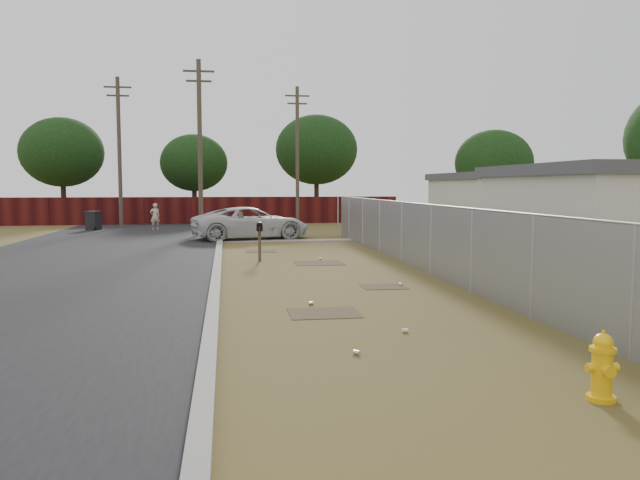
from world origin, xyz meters
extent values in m
plane|color=brown|center=(0.00, 0.00, 0.00)|extent=(120.00, 120.00, 0.00)
cube|color=black|center=(-7.50, 8.00, 0.01)|extent=(9.00, 60.00, 0.02)
cube|color=gray|center=(-3.00, 8.00, 0.06)|extent=(0.25, 60.00, 0.12)
cube|color=gray|center=(0.00, 11.50, 0.01)|extent=(6.20, 1.00, 0.03)
cylinder|color=#95979D|center=(3.10, -9.00, 1.00)|extent=(0.06, 0.06, 2.00)
cylinder|color=#95979D|center=(3.10, -6.00, 1.00)|extent=(0.06, 0.06, 2.00)
cylinder|color=#95979D|center=(3.10, -3.00, 1.00)|extent=(0.06, 0.06, 2.00)
cylinder|color=#95979D|center=(3.10, 0.00, 1.00)|extent=(0.06, 0.06, 2.00)
cylinder|color=#95979D|center=(3.10, 3.00, 1.00)|extent=(0.06, 0.06, 2.00)
cylinder|color=#95979D|center=(3.10, 6.00, 1.00)|extent=(0.06, 0.06, 2.00)
cylinder|color=#95979D|center=(3.10, 9.00, 1.00)|extent=(0.06, 0.06, 2.00)
cylinder|color=#95979D|center=(3.10, 12.00, 1.00)|extent=(0.06, 0.06, 2.00)
cylinder|color=#95979D|center=(3.10, 15.00, 1.00)|extent=(0.06, 0.06, 2.00)
cylinder|color=#95979D|center=(3.10, 1.00, 2.00)|extent=(0.04, 26.00, 0.04)
cube|color=gray|center=(3.10, 1.00, 1.00)|extent=(0.01, 26.00, 2.00)
cube|color=black|center=(3.16, 1.00, 0.30)|extent=(0.03, 26.00, 0.60)
cube|color=#4A120F|center=(-6.00, 25.00, 0.90)|extent=(30.00, 0.12, 1.80)
cylinder|color=brown|center=(-4.00, 16.00, 4.50)|extent=(0.24, 0.24, 9.00)
cube|color=brown|center=(-4.00, 16.00, 8.40)|extent=(1.60, 0.10, 0.10)
cube|color=brown|center=(-4.00, 16.00, 7.90)|extent=(1.30, 0.10, 0.10)
cylinder|color=brown|center=(-9.00, 22.00, 4.50)|extent=(0.24, 0.24, 9.00)
cube|color=brown|center=(-9.00, 22.00, 8.40)|extent=(1.60, 0.10, 0.10)
cube|color=brown|center=(-9.00, 22.00, 7.90)|extent=(1.30, 0.10, 0.10)
cylinder|color=brown|center=(2.00, 24.00, 4.50)|extent=(0.24, 0.24, 9.00)
cube|color=brown|center=(2.00, 24.00, 8.40)|extent=(1.60, 0.10, 0.10)
cube|color=brown|center=(2.00, 24.00, 7.90)|extent=(1.30, 0.10, 0.10)
cube|color=beige|center=(10.50, 9.00, 1.40)|extent=(7.00, 6.00, 2.80)
cube|color=#47464B|center=(10.50, 9.00, 2.95)|extent=(7.28, 6.24, 0.30)
cylinder|color=#332517|center=(-14.00, 29.00, 1.65)|extent=(0.36, 0.36, 3.30)
ellipsoid|color=black|center=(-14.00, 29.00, 4.88)|extent=(5.70, 5.70, 4.84)
cylinder|color=#332517|center=(-5.00, 30.00, 1.43)|extent=(0.36, 0.36, 2.86)
ellipsoid|color=black|center=(-5.00, 30.00, 4.23)|extent=(4.94, 4.94, 4.20)
cylinder|color=#332517|center=(4.00, 29.00, 1.76)|extent=(0.36, 0.36, 3.52)
ellipsoid|color=black|center=(4.00, 29.00, 5.20)|extent=(6.08, 6.08, 5.17)
cylinder|color=#332517|center=(13.00, 18.00, 1.32)|extent=(0.36, 0.36, 2.64)
ellipsoid|color=black|center=(13.00, 18.00, 3.90)|extent=(4.56, 4.56, 3.88)
cylinder|color=yellow|center=(1.67, -10.50, 0.03)|extent=(0.37, 0.37, 0.06)
cylinder|color=yellow|center=(1.67, -10.50, 0.33)|extent=(0.26, 0.26, 0.58)
cylinder|color=yellow|center=(1.67, -10.50, 0.62)|extent=(0.34, 0.34, 0.05)
sphere|color=yellow|center=(1.67, -10.50, 0.70)|extent=(0.25, 0.25, 0.23)
cylinder|color=yellow|center=(1.67, -10.50, 0.82)|extent=(0.04, 0.04, 0.06)
cylinder|color=yellow|center=(1.54, -10.48, 0.40)|extent=(0.11, 0.12, 0.11)
cylinder|color=yellow|center=(1.81, -10.51, 0.40)|extent=(0.11, 0.12, 0.11)
cylinder|color=yellow|center=(1.66, -10.64, 0.40)|extent=(0.15, 0.13, 0.14)
cube|color=brown|center=(-1.60, 3.84, 0.55)|extent=(0.10, 0.10, 1.10)
cube|color=black|center=(-1.60, 3.84, 1.13)|extent=(0.21, 0.53, 0.20)
cylinder|color=black|center=(-1.60, 3.84, 1.23)|extent=(0.21, 0.53, 0.20)
cube|color=#B10C1E|center=(-1.61, 3.56, 1.13)|extent=(0.02, 0.04, 0.11)
imported|color=silver|center=(-1.54, 12.66, 0.77)|extent=(5.98, 3.77, 1.54)
imported|color=#C6AE91|center=(-6.75, 19.62, 0.77)|extent=(0.65, 0.53, 1.54)
cube|color=black|center=(-10.21, 19.95, 0.52)|extent=(0.85, 0.85, 1.03)
cube|color=black|center=(-10.21, 19.95, 1.05)|extent=(0.94, 0.94, 0.09)
cylinder|color=black|center=(-10.05, 19.52, 0.11)|extent=(0.14, 0.22, 0.22)
cylinder|color=white|center=(0.34, -6.83, 0.04)|extent=(0.10, 0.08, 0.07)
cylinder|color=silver|center=(-0.94, -4.10, 0.04)|extent=(0.10, 0.08, 0.07)
cylinder|color=white|center=(1.68, -1.86, 0.04)|extent=(0.10, 0.12, 0.07)
cylinder|color=silver|center=(-0.79, -8.11, 0.04)|extent=(0.12, 0.12, 0.07)
cylinder|color=white|center=(0.49, 3.98, 0.04)|extent=(0.12, 0.12, 0.07)
camera|label=1|loc=(-2.72, -17.14, 2.55)|focal=35.00mm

